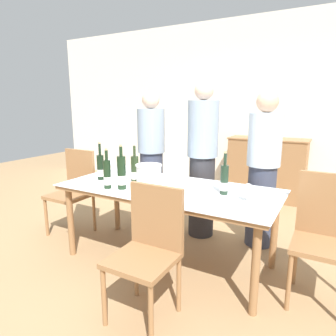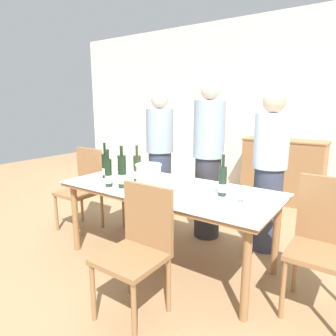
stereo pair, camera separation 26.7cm
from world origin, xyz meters
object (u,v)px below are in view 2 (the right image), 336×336
wine_bottle_0 (105,166)px  person_guest_left (208,162)px  wine_glass_0 (244,191)px  person_guest_right (269,173)px  wine_bottle_2 (223,182)px  wine_bottle_3 (122,172)px  dining_table (168,194)px  ice_bucket (149,176)px  wine_glass_2 (124,174)px  person_host (160,158)px  chair_near_front (139,242)px  wine_bottle_1 (108,173)px  wine_glass_1 (128,169)px  wine_bottle_4 (137,169)px  chair_left_end (84,184)px  wine_glass_3 (116,162)px  chair_right_end (324,237)px  sideboard_cabinet (283,171)px

wine_bottle_0 → person_guest_left: person_guest_left is taller
wine_glass_0 → person_guest_right: bearing=94.5°
wine_bottle_2 → wine_bottle_3: wine_bottle_3 is taller
wine_bottle_2 → dining_table: bearing=-174.1°
ice_bucket → wine_bottle_3: (-0.21, -0.12, 0.02)m
wine_glass_2 → person_host: 0.99m
wine_glass_0 → person_host: size_ratio=0.09×
dining_table → chair_near_front: chair_near_front is taller
wine_bottle_1 → wine_glass_2: 0.14m
wine_glass_1 → wine_bottle_2: bearing=3.0°
wine_bottle_4 → person_guest_left: (0.40, 0.71, 0.01)m
wine_bottle_1 → chair_left_end: 0.95m
wine_glass_3 → wine_bottle_0: bearing=-65.4°
person_host → person_guest_left: person_guest_left is taller
person_host → person_guest_left: bearing=-6.1°
wine_bottle_1 → wine_bottle_2: wine_bottle_2 is taller
ice_bucket → wine_glass_3: (-0.72, 0.31, -0.01)m
wine_bottle_1 → wine_glass_0: 1.22m
ice_bucket → wine_glass_0: size_ratio=1.59×
chair_right_end → chair_near_front: size_ratio=1.05×
chair_near_front → person_host: (-0.90, 1.46, 0.28)m
wine_bottle_1 → wine_glass_3: 0.63m
wine_glass_3 → chair_right_end: bearing=-3.0°
dining_table → wine_bottle_1: wine_bottle_1 is taller
wine_bottle_2 → wine_glass_0: size_ratio=2.46×
sideboard_cabinet → person_host: 1.99m
wine_glass_1 → wine_glass_2: 0.20m
wine_glass_0 → person_guest_right: (-0.07, 0.84, -0.03)m
wine_glass_1 → sideboard_cabinet: bearing=70.1°
wine_bottle_2 → chair_left_end: size_ratio=0.38×
sideboard_cabinet → person_host: (-1.07, -1.65, 0.33)m
wine_bottle_2 → wine_bottle_3: bearing=-161.0°
ice_bucket → chair_right_end: bearing=8.2°
wine_bottle_1 → wine_bottle_3: bearing=21.9°
wine_glass_1 → person_guest_left: person_guest_left is taller
wine_bottle_3 → ice_bucket: bearing=31.2°
wine_bottle_3 → chair_left_end: size_ratio=0.42×
wine_bottle_1 → chair_right_end: 1.80m
wine_glass_0 → wine_glass_2: wine_glass_0 is taller
wine_bottle_4 → chair_near_front: wine_bottle_4 is taller
chair_left_end → person_guest_left: (1.31, 0.62, 0.31)m
dining_table → wine_bottle_4: 0.41m
wine_glass_0 → wine_glass_3: 1.61m
wine_glass_2 → chair_right_end: size_ratio=0.15×
wine_bottle_0 → wine_bottle_3: size_ratio=0.95×
wine_bottle_0 → person_guest_right: 1.64m
wine_glass_0 → wine_glass_3: wine_glass_3 is taller
wine_glass_3 → wine_bottle_1: bearing=-51.1°
sideboard_cabinet → chair_near_front: size_ratio=1.27×
dining_table → person_guest_left: person_guest_left is taller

